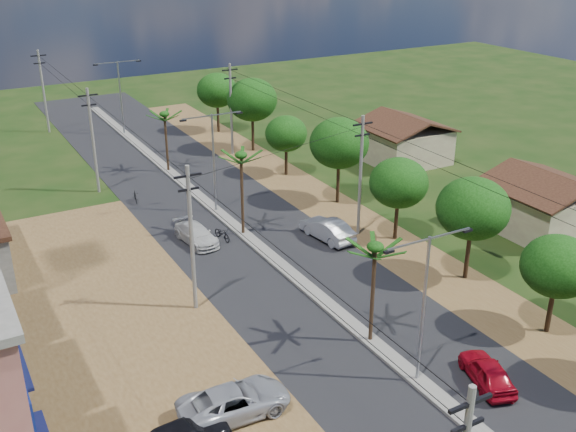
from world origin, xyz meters
name	(u,v)px	position (x,y,z in m)	size (l,w,h in m)	color
ground	(417,381)	(0.00, 0.00, 0.00)	(160.00, 160.00, 0.00)	black
road	(275,262)	(0.00, 15.00, 0.02)	(12.00, 110.00, 0.04)	black
median	(255,244)	(0.00, 18.00, 0.09)	(1.00, 90.00, 0.18)	#605E56
dirt_lot_west	(76,385)	(-15.00, 8.00, 0.02)	(18.00, 46.00, 0.04)	brown
dirt_shoulder_east	(377,236)	(8.50, 15.00, 0.01)	(5.00, 90.00, 0.03)	brown
house_east_near	(545,200)	(20.00, 10.00, 2.39)	(7.60, 7.50, 4.60)	#9F876C
house_east_far	(403,137)	(21.00, 28.00, 2.39)	(7.60, 7.50, 4.60)	#9F876C
tree_east_b	(558,266)	(9.30, 0.00, 4.11)	(4.00, 4.00, 5.83)	black
tree_east_c	(473,209)	(9.70, 7.00, 4.86)	(4.60, 4.60, 6.83)	black
tree_east_d	(399,183)	(9.40, 14.00, 4.34)	(4.20, 4.20, 6.13)	black
tree_east_e	(339,143)	(9.60, 22.00, 5.09)	(4.80, 4.80, 7.14)	black
tree_east_f	(286,134)	(9.20, 30.00, 3.89)	(3.80, 3.80, 5.52)	black
tree_east_g	(252,100)	(9.80, 38.00, 5.24)	(5.00, 5.00, 7.38)	black
tree_east_h	(217,90)	(9.50, 46.00, 4.64)	(4.40, 4.40, 6.52)	black
palm_median_near	(375,251)	(0.00, 4.00, 5.54)	(2.00, 2.00, 6.15)	black
palm_median_mid	(241,159)	(0.00, 20.00, 5.90)	(2.00, 2.00, 6.55)	black
palm_median_far	(164,117)	(0.00, 36.00, 5.26)	(2.00, 2.00, 5.85)	black
streetlight_near	(424,298)	(0.00, 0.00, 4.79)	(5.10, 0.18, 8.00)	gray
streetlight_mid	(213,155)	(0.00, 25.00, 4.79)	(5.10, 0.18, 8.00)	gray
streetlight_far	(120,91)	(0.00, 50.00, 4.79)	(5.10, 0.18, 8.00)	gray
utility_pole_w_b	(191,236)	(-7.00, 12.00, 4.76)	(1.60, 0.24, 9.00)	#605E56
utility_pole_w_c	(93,139)	(-7.00, 34.00, 4.76)	(1.60, 0.24, 9.00)	#605E56
utility_pole_w_d	(43,90)	(-7.00, 55.00, 4.76)	(1.60, 0.24, 9.00)	#605E56
utility_pole_e_b	(361,173)	(7.50, 16.00, 4.76)	(1.60, 0.24, 9.00)	#605E56
utility_pole_e_c	(231,107)	(7.50, 38.00, 4.76)	(1.60, 0.24, 9.00)	#605E56
car_red_near	(487,372)	(2.88, -1.83, 0.68)	(1.60, 3.98, 1.35)	maroon
car_silver_mid	(327,230)	(5.00, 16.32, 0.78)	(1.65, 4.72, 1.56)	#A1A4AA
car_white_far	(196,235)	(-3.53, 20.40, 0.65)	(1.82, 4.48, 1.30)	#AEAEAA
car_parked_silver	(235,402)	(-9.03, 2.16, 0.74)	(2.45, 5.32, 1.48)	#A1A4AA
moto_rider_east	(490,373)	(3.20, -1.74, 0.45)	(0.60, 1.73, 0.91)	black
moto_rider_west_a	(222,234)	(-1.71, 19.93, 0.50)	(0.66, 1.90, 1.00)	black
moto_rider_west_b	(135,197)	(-5.00, 30.04, 0.48)	(0.45, 1.60, 0.96)	black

